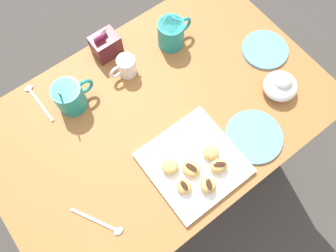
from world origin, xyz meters
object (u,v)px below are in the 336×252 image
Objects in this scene: beignet_5 at (170,167)px; ice_cream_bowl at (281,85)px; dining_table at (159,129)px; saucer_sky_right at (265,50)px; beignet_2 at (211,152)px; beignet_4 at (184,187)px; cream_pitcher_white at (126,66)px; beignet_3 at (208,186)px; coffee_mug_teal_left at (70,96)px; pastry_plate_square at (194,163)px; sugar_caddy at (106,45)px; coffee_mug_teal_right at (171,33)px; saucer_sky_left at (254,137)px; beignet_0 at (219,166)px; beignet_1 at (191,169)px.

ice_cream_bowl is at bearing -0.18° from beignet_5.
dining_table is 6.82× the size of saucer_sky_right.
beignet_4 is (-0.13, -0.03, -0.00)m from beignet_2.
beignet_2 is at bearing -17.49° from beignet_5.
cream_pitcher_white is 2.30× the size of beignet_3.
beignet_4 is at bearing -171.30° from ice_cream_bowl.
beignet_4 is (-0.08, -0.24, 0.17)m from dining_table.
ice_cream_bowl is (0.56, -0.36, -0.02)m from coffee_mug_teal_left.
sugar_caddy reaches higher than pastry_plate_square.
beignet_5 is at bearing -115.63° from dining_table.
sugar_caddy is 0.57m from beignet_3.
coffee_mug_teal_right is at bearing 0.00° from coffee_mug_teal_left.
dining_table is 0.26m from cream_pitcher_white.
beignet_4 reaches higher than saucer_sky_left.
saucer_sky_left is (-0.01, -0.43, -0.05)m from coffee_mug_teal_right.
pastry_plate_square is 0.08m from beignet_0.
coffee_mug_teal_left is 2.64× the size of beignet_1.
coffee_mug_teal_right is (0.39, 0.00, 0.00)m from coffee_mug_teal_left.
ice_cream_bowl is 0.16m from saucer_sky_right.
pastry_plate_square is at bearing 167.14° from saucer_sky_left.
coffee_mug_teal_left is 2.88× the size of beignet_0.
saucer_sky_right is at bearing 28.04° from beignet_3.
dining_table is 23.47× the size of beignet_4.
pastry_plate_square is 0.48m from saucer_sky_right.
beignet_3 is 0.07m from beignet_4.
beignet_0 is at bearing -165.98° from ice_cream_bowl.
beignet_0 is at bearing -62.86° from coffee_mug_teal_left.
beignet_1 is at bearing 171.55° from saucer_sky_left.
beignet_1 is (-0.23, -0.40, -0.02)m from coffee_mug_teal_right.
saucer_sky_left is 1.12× the size of saucer_sky_right.
pastry_plate_square is 1.48× the size of saucer_sky_left.
beignet_2 reaches higher than saucer_sky_right.
beignet_4 is (-0.28, -0.43, -0.02)m from coffee_mug_teal_right.
coffee_mug_teal_right is at bearing 43.97° from dining_table.
coffee_mug_teal_right is at bearing 68.34° from beignet_2.
coffee_mug_teal_left is 1.41× the size of cream_pitcher_white.
beignet_0 is at bearing -100.88° from beignet_2.
sugar_caddy reaches higher than beignet_1.
sugar_caddy is at bearing 109.53° from saucer_sky_left.
beignet_1 is at bearing -159.19° from saucer_sky_right.
dining_table is 7.35× the size of coffee_mug_teal_left.
sugar_caddy is at bearing 88.56° from pastry_plate_square.
cream_pitcher_white is 0.40m from beignet_1.
dining_table is at bearing 64.37° from beignet_5.
beignet_2 reaches higher than dining_table.
beignet_2 is at bearing -78.61° from dining_table.
beignet_5 reaches higher than saucer_sky_right.
pastry_plate_square is at bearing -118.72° from coffee_mug_teal_right.
beignet_2 reaches higher than pastry_plate_square.
beignet_2 reaches higher than beignet_4.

